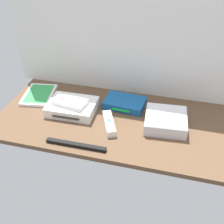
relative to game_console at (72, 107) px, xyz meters
The scene contains 9 objects.
ground_plane 19.19cm from the game_console, ahead, with size 100.00×48.00×2.00cm, color brown.
back_wall 42.07cm from the game_console, 50.59° to the left, with size 110.00×1.20×64.00cm, color white.
game_console is the anchor object (origin of this frame).
mini_computer 41.54cm from the game_console, ahead, with size 18.27×18.27×5.30cm.
game_case 21.60cm from the game_console, 159.44° to the left, with size 16.43×20.91×1.56cm.
network_router 24.03cm from the game_console, 24.07° to the left, with size 18.89×13.39×3.40cm.
remote_wand 20.29cm from the game_console, 18.73° to the right, with size 9.20×15.01×3.40cm.
remote_classic_pad 3.36cm from the game_console, 112.98° to the right, with size 15.68×10.64×2.40cm.
sensor_bar 23.67cm from the game_console, 65.79° to the right, with size 24.00×1.80×1.40cm, color black.
Camera 1 is at (24.39, -93.80, 74.46)cm, focal length 45.23 mm.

